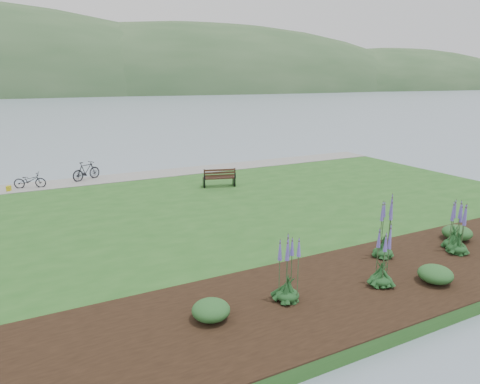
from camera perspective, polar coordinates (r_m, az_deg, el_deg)
name	(u,v)px	position (r m, az deg, el deg)	size (l,w,h in m)	color
ground	(175,214)	(19.93, -8.63, -2.91)	(600.00, 600.00, 0.00)	gray
lawn	(191,222)	(18.07, -6.60, -4.04)	(34.00, 20.00, 0.40)	#23541D
shoreline_path	(137,176)	(26.25, -13.55, 2.10)	(34.00, 2.20, 0.03)	gray
garden_bed	(382,277)	(13.39, 18.47, -10.68)	(24.00, 4.40, 0.04)	black
far_hillside	(86,94)	(189.93, -19.84, 12.15)	(580.00, 80.00, 38.00)	#32542F
park_bench	(219,177)	(22.92, -2.78, 1.98)	(1.82, 1.11, 1.05)	black
bicycle_a	(30,180)	(25.22, -26.23, 1.40)	(1.61, 0.56, 0.84)	black
bicycle_b	(86,171)	(25.94, -19.83, 2.66)	(1.80, 0.52, 1.08)	black
pannier	(9,189)	(25.05, -28.46, 0.40)	(0.17, 0.27, 0.29)	gold
echium_0	(383,263)	(12.57, 18.47, -8.92)	(0.62, 0.62, 1.83)	#153B1B
echium_1	(385,229)	(14.42, 18.78, -4.67)	(0.62, 0.62, 2.32)	#153B1B
echium_2	(459,234)	(15.79, 27.19, -5.06)	(0.62, 0.62, 1.76)	#153B1B
echium_4	(288,268)	(11.13, 6.43, -10.03)	(0.62, 0.62, 2.13)	#153B1B
echium_5	(455,229)	(16.16, 26.73, -4.39)	(0.62, 0.62, 1.88)	#153B1B
shrub_0	(211,310)	(10.61, -3.90, -15.43)	(0.93, 0.93, 0.46)	#1E4C21
shrub_1	(435,274)	(13.47, 24.61, -9.93)	(0.96, 0.96, 0.48)	#1E4C21
shrub_2	(457,233)	(17.21, 26.97, -4.85)	(1.02, 1.02, 0.51)	#1E4C21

